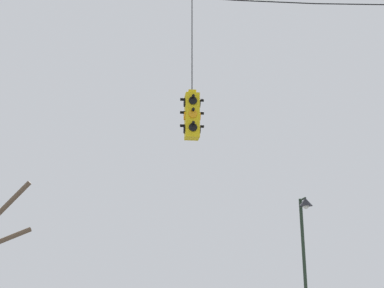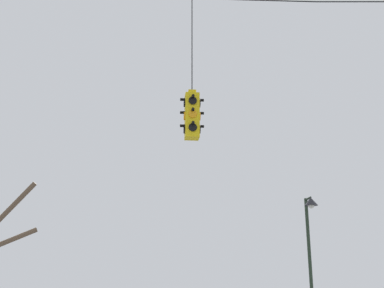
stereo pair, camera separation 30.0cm
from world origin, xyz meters
The scene contains 2 objects.
traffic_light_over_intersection centered at (-0.08, 0.30, 5.42)m, with size 0.58×0.58×3.85m.
street_lamp centered at (4.66, 6.00, 3.34)m, with size 0.48×0.83×4.45m.
Camera 2 is at (-1.13, -10.66, 1.53)m, focal length 45.00 mm.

